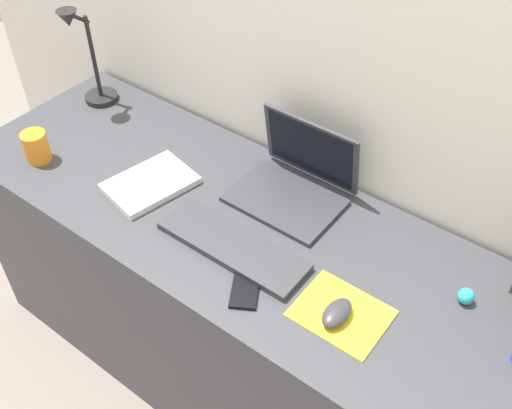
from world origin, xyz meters
The scene contains 12 objects.
ground_plane centered at (0.00, 0.00, 0.00)m, with size 6.00×6.00×0.00m, color slate.
back_wall centered at (0.00, 0.34, 0.78)m, with size 3.07×0.05×1.57m, color silver.
desk centered at (0.00, 0.00, 0.37)m, with size 1.87×0.60×0.74m, color #38383D.
laptop centered at (0.00, 0.19, 0.79)m, with size 0.30×0.25×0.21m.
keyboard centered at (-0.01, -0.09, 0.75)m, with size 0.41×0.13×0.02m, color #333338.
mousepad centered at (0.32, -0.10, 0.74)m, with size 0.21×0.17×0.00m, color yellow.
mouse centered at (0.32, -0.12, 0.76)m, with size 0.06×0.10×0.03m, color #333338.
cell_phone centered at (0.10, -0.18, 0.74)m, with size 0.06×0.13×0.01m, color black.
desk_lamp centered at (-0.79, 0.15, 0.90)m, with size 0.11×0.15×0.35m.
notebook_pad centered at (-0.35, -0.04, 0.75)m, with size 0.17×0.24×0.02m, color silver.
coffee_mug centered at (-0.70, -0.16, 0.79)m, with size 0.07×0.07×0.09m, color orange.
toy_figurine_cyan centered at (0.54, 0.11, 0.76)m, with size 0.04×0.04×0.04m, color #28B7CC.
Camera 1 is at (0.68, -0.90, 1.88)m, focal length 42.37 mm.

